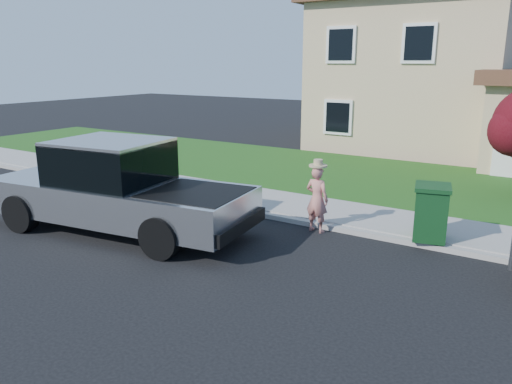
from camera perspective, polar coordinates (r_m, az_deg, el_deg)
ground at (r=10.74m, az=-6.96°, el=-6.83°), size 80.00×80.00×0.00m
curb at (r=12.49m, az=5.10°, el=-3.38°), size 40.00×0.20×0.12m
sidewalk at (r=13.43m, az=7.28°, el=-2.08°), size 40.00×2.00×0.15m
lawn at (r=17.48m, az=13.62°, el=1.47°), size 40.00×7.00×0.10m
house at (r=24.60m, az=20.97°, el=11.98°), size 14.00×11.30×6.85m
pickup_truck at (r=12.15m, az=-15.60°, el=0.30°), size 6.84×3.07×2.17m
woman at (r=11.77m, az=6.99°, el=-0.67°), size 0.61×0.44×1.74m
trash_bin at (r=11.47m, az=19.37°, el=-2.15°), size 0.92×1.00×1.21m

